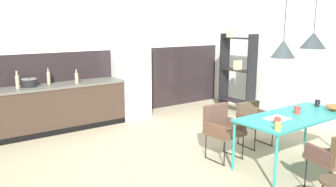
{
  "coord_description": "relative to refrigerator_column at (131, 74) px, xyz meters",
  "views": [
    {
      "loc": [
        -3.07,
        -3.29,
        2.01
      ],
      "look_at": [
        -0.11,
        0.86,
        0.95
      ],
      "focal_mm": 36.11,
      "sensor_mm": 36.0,
      "label": 1
    }
  ],
  "objects": [
    {
      "name": "side_stool",
      "position": [
        -0.29,
        -4.72,
        -0.55
      ],
      "size": [
        0.32,
        0.32,
        0.45
      ],
      "color": "#4C3D2D",
      "rests_on": "ground"
    },
    {
      "name": "bottle_oil_tall",
      "position": [
        -2.29,
        0.01,
        0.06
      ],
      "size": [
        0.07,
        0.07,
        0.31
      ],
      "color": "tan",
      "rests_on": "kitchen_counter"
    },
    {
      "name": "armchair_near_window",
      "position": [
        -0.05,
        -2.81,
        -0.44
      ],
      "size": [
        0.5,
        0.49,
        0.81
      ],
      "rotation": [
        0.0,
        0.0,
        3.18
      ],
      "color": "brown",
      "rests_on": "ground"
    },
    {
      "name": "open_shelf_unit",
      "position": [
        2.2,
        -0.99,
        0.04
      ],
      "size": [
        0.3,
        0.87,
        1.92
      ],
      "rotation": [
        0.0,
        0.0,
        -1.57
      ],
      "color": "black",
      "rests_on": "ground"
    },
    {
      "name": "pendant_lamp_over_table_near",
      "position": [
        0.27,
        -3.58,
        0.74
      ],
      "size": [
        0.31,
        0.31,
        1.3
      ],
      "color": "black"
    },
    {
      "name": "mug_short_terracotta",
      "position": [
        0.05,
        -3.73,
        -0.17
      ],
      "size": [
        0.12,
        0.07,
        0.1
      ],
      "color": "#B23D33",
      "rests_on": "dining_table"
    },
    {
      "name": "bottle_wine_green",
      "position": [
        -1.71,
        0.13,
        0.06
      ],
      "size": [
        0.06,
        0.06,
        0.31
      ],
      "color": "tan",
      "rests_on": "kitchen_counter"
    },
    {
      "name": "mug_glass_clear",
      "position": [
        -0.16,
        -3.89,
        -0.17
      ],
      "size": [
        0.12,
        0.08,
        0.1
      ],
      "color": "gold",
      "rests_on": "dining_table"
    },
    {
      "name": "mug_tall_blue",
      "position": [
        1.37,
        -3.49,
        -0.16
      ],
      "size": [
        0.12,
        0.07,
        0.11
      ],
      "color": "black",
      "rests_on": "dining_table"
    },
    {
      "name": "kitchen_counter",
      "position": [
        -1.99,
        -0.0,
        -0.51
      ],
      "size": [
        3.32,
        0.63,
        0.88
      ],
      "color": "#3C2D23",
      "rests_on": "ground"
    },
    {
      "name": "mug_dark_espresso",
      "position": [
        0.73,
        -3.56,
        -0.16
      ],
      "size": [
        0.13,
        0.08,
        0.11
      ],
      "color": "#B23D33",
      "rests_on": "dining_table"
    },
    {
      "name": "refrigerator_column",
      "position": [
        0.0,
        0.0,
        0.0
      ],
      "size": [
        0.65,
        0.6,
        1.9
      ],
      "primitive_type": "cube",
      "color": "silver",
      "rests_on": "ground"
    },
    {
      "name": "dining_table",
      "position": [
        0.63,
        -3.6,
        -0.26
      ],
      "size": [
        1.8,
        0.78,
        0.73
      ],
      "color": "teal",
      "rests_on": "ground"
    },
    {
      "name": "back_wall_panel_upper",
      "position": [
        -0.46,
        0.36,
        1.24
      ],
      "size": [
        6.64,
        0.12,
        1.46
      ],
      "primitive_type": "cube",
      "color": "silver",
      "rests_on": "back_wall_splashback_dark"
    },
    {
      "name": "ground_plane",
      "position": [
        -0.46,
        -3.02,
        -0.95
      ],
      "size": [
        8.96,
        8.96,
        0.0
      ],
      "primitive_type": "plane",
      "color": "tan"
    },
    {
      "name": "cooking_pot",
      "position": [
        -2.08,
        0.06,
        0.01
      ],
      "size": [
        0.28,
        0.28,
        0.18
      ],
      "color": "black",
      "rests_on": "kitchen_counter"
    },
    {
      "name": "pendant_lamp_over_table_far",
      "position": [
        0.99,
        -3.55,
        0.83
      ],
      "size": [
        0.36,
        0.36,
        1.21
      ],
      "color": "black"
    },
    {
      "name": "fruit_bowl",
      "position": [
        1.33,
        -3.79,
        -0.16
      ],
      "size": [
        0.25,
        0.25,
        0.09
      ],
      "color": "#B2662D",
      "rests_on": "dining_table"
    },
    {
      "name": "back_wall_splashback_dark",
      "position": [
        -0.46,
        0.36,
        -0.22
      ],
      "size": [
        6.64,
        0.12,
        1.46
      ],
      "primitive_type": "cube",
      "color": "black",
      "rests_on": "ground"
    },
    {
      "name": "bottle_vinegar_dark",
      "position": [
        -1.25,
        -0.09,
        0.04
      ],
      "size": [
        0.06,
        0.06,
        0.28
      ],
      "color": "tan",
      "rests_on": "kitchen_counter"
    },
    {
      "name": "armchair_facing_counter",
      "position": [
        0.8,
        -2.7,
        -0.48
      ],
      "size": [
        0.52,
        0.5,
        0.71
      ],
      "rotation": [
        0.0,
        0.0,
        3.06
      ],
      "color": "brown",
      "rests_on": "ground"
    },
    {
      "name": "open_book",
      "position": [
        0.26,
        -3.57,
        -0.21
      ],
      "size": [
        0.32,
        0.24,
        0.02
      ],
      "color": "white",
      "rests_on": "dining_table"
    }
  ]
}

